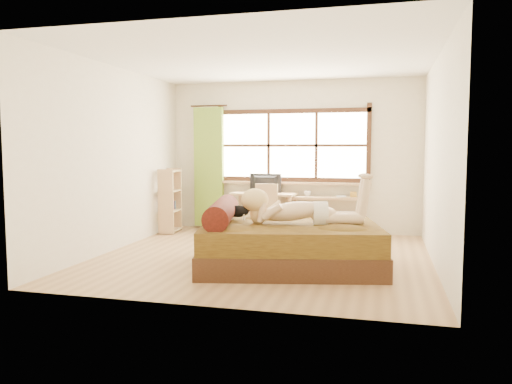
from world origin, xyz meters
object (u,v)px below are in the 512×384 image
(kitten, at_px, (238,210))
(desk, at_px, (264,198))
(chair, at_px, (265,207))
(bookshelf, at_px, (170,200))
(woman, at_px, (301,197))
(bed, at_px, (285,242))
(pipe_shelf, at_px, (325,207))

(kitten, height_order, desk, kitten)
(desk, relative_size, chair, 1.31)
(chair, bearing_deg, bookshelf, -175.61)
(woman, distance_m, desk, 2.64)
(kitten, xyz_separation_m, desk, (-0.18, 2.26, -0.07))
(kitten, bearing_deg, bookshelf, 122.01)
(bed, height_order, pipe_shelf, bed)
(desk, height_order, pipe_shelf, pipe_shelf)
(woman, height_order, desk, woman)
(kitten, relative_size, desk, 0.29)
(bed, height_order, desk, bed)
(bed, bearing_deg, kitten, 158.36)
(chair, height_order, pipe_shelf, chair)
(kitten, bearing_deg, desk, 82.45)
(bed, distance_m, desk, 2.54)
(desk, height_order, bookshelf, bookshelf)
(chair, xyz_separation_m, bookshelf, (-1.73, -0.03, 0.08))
(kitten, relative_size, pipe_shelf, 0.25)
(desk, bearing_deg, chair, -70.81)
(bed, bearing_deg, desk, 97.51)
(pipe_shelf, height_order, bookshelf, bookshelf)
(woman, xyz_separation_m, chair, (-0.95, 2.04, -0.39))
(woman, relative_size, desk, 1.33)
(bed, xyz_separation_m, chair, (-0.74, 2.01, 0.20))
(pipe_shelf, relative_size, bookshelf, 1.19)
(chair, height_order, bookshelf, bookshelf)
(desk, bearing_deg, pipe_shelf, 9.76)
(pipe_shelf, bearing_deg, kitten, -116.66)
(bed, distance_m, kitten, 0.78)
(woman, height_order, bookshelf, woman)
(kitten, height_order, chair, chair)
(bookshelf, bearing_deg, bed, -43.69)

